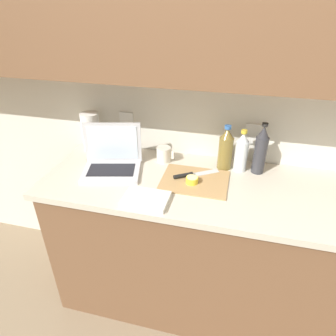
{
  "coord_description": "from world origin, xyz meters",
  "views": [
    {
      "loc": [
        0.01,
        -1.33,
        1.81
      ],
      "look_at": [
        -0.32,
        -0.01,
        1.0
      ],
      "focal_mm": 32.0,
      "sensor_mm": 36.0,
      "label": 1
    }
  ],
  "objects_px": {
    "knife": "(189,175)",
    "lemon_half_cut": "(192,180)",
    "cutting_board": "(195,181)",
    "bottle_green_soda": "(261,150)",
    "bottle_water_clear": "(226,149)",
    "paper_towel_roll": "(91,132)",
    "laptop": "(112,160)",
    "bottle_oil_tall": "(241,152)",
    "measuring_cup": "(164,154)"
  },
  "relations": [
    {
      "from": "bottle_green_soda",
      "to": "bottle_oil_tall",
      "type": "bearing_deg",
      "value": 180.0
    },
    {
      "from": "bottle_water_clear",
      "to": "knife",
      "type": "bearing_deg",
      "value": -139.0
    },
    {
      "from": "cutting_board",
      "to": "bottle_green_soda",
      "type": "distance_m",
      "value": 0.4
    },
    {
      "from": "laptop",
      "to": "knife",
      "type": "height_order",
      "value": "laptop"
    },
    {
      "from": "paper_towel_roll",
      "to": "knife",
      "type": "bearing_deg",
      "value": -15.34
    },
    {
      "from": "knife",
      "to": "bottle_green_soda",
      "type": "xyz_separation_m",
      "value": [
        0.37,
        0.15,
        0.12
      ]
    },
    {
      "from": "cutting_board",
      "to": "bottle_green_soda",
      "type": "height_order",
      "value": "bottle_green_soda"
    },
    {
      "from": "laptop",
      "to": "lemon_half_cut",
      "type": "bearing_deg",
      "value": -19.4
    },
    {
      "from": "cutting_board",
      "to": "measuring_cup",
      "type": "bearing_deg",
      "value": 140.89
    },
    {
      "from": "bottle_oil_tall",
      "to": "paper_towel_roll",
      "type": "bearing_deg",
      "value": 178.37
    },
    {
      "from": "bottle_green_soda",
      "to": "knife",
      "type": "bearing_deg",
      "value": -157.08
    },
    {
      "from": "laptop",
      "to": "knife",
      "type": "distance_m",
      "value": 0.44
    },
    {
      "from": "lemon_half_cut",
      "to": "measuring_cup",
      "type": "distance_m",
      "value": 0.29
    },
    {
      "from": "bottle_water_clear",
      "to": "paper_towel_roll",
      "type": "relative_size",
      "value": 1.06
    },
    {
      "from": "measuring_cup",
      "to": "bottle_oil_tall",
      "type": "bearing_deg",
      "value": 0.83
    },
    {
      "from": "knife",
      "to": "bottle_green_soda",
      "type": "height_order",
      "value": "bottle_green_soda"
    },
    {
      "from": "cutting_board",
      "to": "bottle_green_soda",
      "type": "bearing_deg",
      "value": 29.53
    },
    {
      "from": "bottle_water_clear",
      "to": "laptop",
      "type": "bearing_deg",
      "value": -164.68
    },
    {
      "from": "laptop",
      "to": "knife",
      "type": "relative_size",
      "value": 1.55
    },
    {
      "from": "laptop",
      "to": "measuring_cup",
      "type": "xyz_separation_m",
      "value": [
        0.26,
        0.16,
        -0.02
      ]
    },
    {
      "from": "laptop",
      "to": "lemon_half_cut",
      "type": "height_order",
      "value": "laptop"
    },
    {
      "from": "laptop",
      "to": "paper_towel_roll",
      "type": "height_order",
      "value": "laptop"
    },
    {
      "from": "knife",
      "to": "paper_towel_roll",
      "type": "distance_m",
      "value": 0.69
    },
    {
      "from": "laptop",
      "to": "lemon_half_cut",
      "type": "relative_size",
      "value": 5.67
    },
    {
      "from": "knife",
      "to": "bottle_oil_tall",
      "type": "xyz_separation_m",
      "value": [
        0.27,
        0.15,
        0.1
      ]
    },
    {
      "from": "bottle_oil_tall",
      "to": "paper_towel_roll",
      "type": "distance_m",
      "value": 0.93
    },
    {
      "from": "laptop",
      "to": "knife",
      "type": "bearing_deg",
      "value": -12.1
    },
    {
      "from": "lemon_half_cut",
      "to": "bottle_green_soda",
      "type": "distance_m",
      "value": 0.41
    },
    {
      "from": "knife",
      "to": "lemon_half_cut",
      "type": "bearing_deg",
      "value": -97.56
    },
    {
      "from": "cutting_board",
      "to": "knife",
      "type": "xyz_separation_m",
      "value": [
        -0.04,
        0.03,
        0.01
      ]
    },
    {
      "from": "knife",
      "to": "bottle_water_clear",
      "type": "height_order",
      "value": "bottle_water_clear"
    },
    {
      "from": "lemon_half_cut",
      "to": "bottle_oil_tall",
      "type": "bearing_deg",
      "value": 42.0
    },
    {
      "from": "cutting_board",
      "to": "lemon_half_cut",
      "type": "height_order",
      "value": "lemon_half_cut"
    },
    {
      "from": "cutting_board",
      "to": "knife",
      "type": "distance_m",
      "value": 0.05
    },
    {
      "from": "lemon_half_cut",
      "to": "knife",
      "type": "bearing_deg",
      "value": 115.76
    },
    {
      "from": "knife",
      "to": "measuring_cup",
      "type": "bearing_deg",
      "value": 107.29
    },
    {
      "from": "knife",
      "to": "bottle_green_soda",
      "type": "bearing_deg",
      "value": -10.41
    },
    {
      "from": "bottle_green_soda",
      "to": "paper_towel_roll",
      "type": "relative_size",
      "value": 1.2
    },
    {
      "from": "knife",
      "to": "paper_towel_roll",
      "type": "height_order",
      "value": "paper_towel_roll"
    },
    {
      "from": "bottle_green_soda",
      "to": "bottle_oil_tall",
      "type": "xyz_separation_m",
      "value": [
        -0.1,
        0.0,
        -0.02
      ]
    },
    {
      "from": "bottle_green_soda",
      "to": "laptop",
      "type": "bearing_deg",
      "value": -168.13
    },
    {
      "from": "lemon_half_cut",
      "to": "bottle_oil_tall",
      "type": "relative_size",
      "value": 0.27
    },
    {
      "from": "lemon_half_cut",
      "to": "bottle_water_clear",
      "type": "relative_size",
      "value": 0.25
    },
    {
      "from": "bottle_oil_tall",
      "to": "paper_towel_roll",
      "type": "relative_size",
      "value": 0.99
    },
    {
      "from": "bottle_green_soda",
      "to": "measuring_cup",
      "type": "xyz_separation_m",
      "value": [
        -0.55,
        -0.01,
        -0.09
      ]
    },
    {
      "from": "bottle_water_clear",
      "to": "measuring_cup",
      "type": "height_order",
      "value": "bottle_water_clear"
    },
    {
      "from": "cutting_board",
      "to": "bottle_green_soda",
      "type": "xyz_separation_m",
      "value": [
        0.33,
        0.18,
        0.13
      ]
    },
    {
      "from": "knife",
      "to": "measuring_cup",
      "type": "height_order",
      "value": "measuring_cup"
    },
    {
      "from": "cutting_board",
      "to": "bottle_water_clear",
      "type": "relative_size",
      "value": 1.36
    },
    {
      "from": "lemon_half_cut",
      "to": "paper_towel_roll",
      "type": "height_order",
      "value": "paper_towel_roll"
    }
  ]
}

